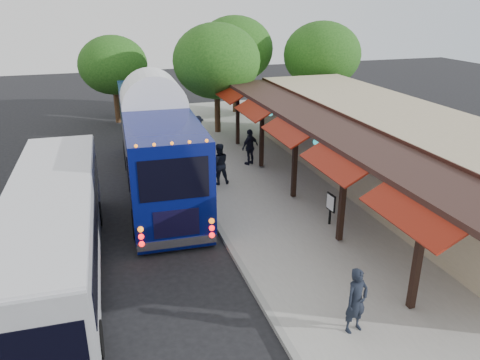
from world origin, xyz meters
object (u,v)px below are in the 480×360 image
object	(u,v)px
city_bus	(54,229)
ped_c	(250,147)
ped_a	(356,301)
ped_d	(198,132)
ped_b	(219,164)
coach_bus	(156,139)
sign_board	(331,204)

from	to	relation	value
city_bus	ped_c	world-z (taller)	city_bus
ped_a	ped_d	xyz separation A→B (m)	(-0.34, 16.53, 0.03)
ped_b	ped_c	world-z (taller)	ped_b
coach_bus	ped_d	bearing A→B (deg)	60.54
city_bus	ped_d	xyz separation A→B (m)	(6.96, 11.43, -0.59)
city_bus	ped_c	xyz separation A→B (m)	(8.83, 7.82, -0.59)
coach_bus	ped_c	xyz separation A→B (m)	(4.84, 1.18, -1.15)
coach_bus	ped_b	world-z (taller)	coach_bus
ped_a	ped_c	distance (m)	13.02
ped_b	ped_c	size ratio (longest dim) A/B	1.03
ped_c	ped_a	bearing A→B (deg)	55.81
coach_bus	ped_a	distance (m)	12.27
ped_b	ped_d	bearing A→B (deg)	-92.53
ped_c	ped_b	bearing A→B (deg)	16.25
city_bus	ped_b	bearing A→B (deg)	42.52
ped_a	ped_c	bearing A→B (deg)	71.41
city_bus	coach_bus	bearing A→B (deg)	60.77
city_bus	sign_board	size ratio (longest dim) A/B	9.21
ped_c	ped_d	size ratio (longest dim) A/B	1.01
ped_d	sign_board	xyz separation A→B (m)	(2.57, -10.92, -0.09)
ped_a	ped_d	distance (m)	16.54
ped_a	ped_d	world-z (taller)	ped_d
ped_a	sign_board	world-z (taller)	ped_a
coach_bus	ped_c	world-z (taller)	coach_bus
sign_board	coach_bus	bearing A→B (deg)	127.92
ped_c	sign_board	size ratio (longest dim) A/B	1.51
ped_d	city_bus	bearing A→B (deg)	47.02
ped_d	coach_bus	bearing A→B (deg)	46.49
coach_bus	ped_c	size ratio (longest dim) A/B	7.09
coach_bus	ped_a	bearing A→B (deg)	-71.87
sign_board	ped_c	bearing A→B (deg)	91.32
ped_b	sign_board	distance (m)	5.97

